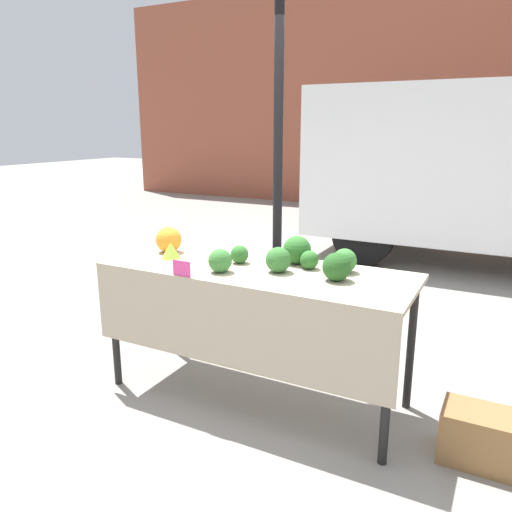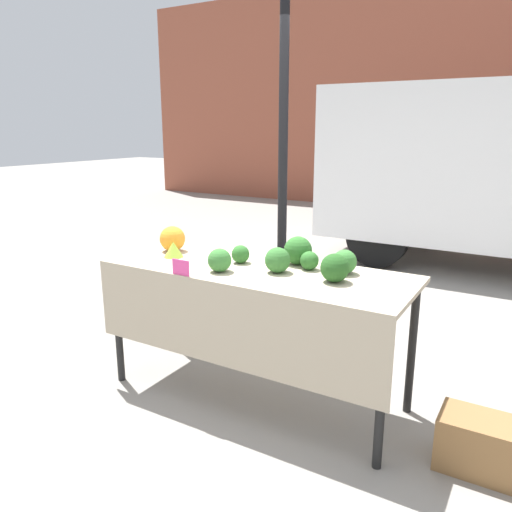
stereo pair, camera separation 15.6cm
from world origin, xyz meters
name	(u,v)px [view 2 (the right image)]	position (x,y,z in m)	size (l,w,h in m)	color
ground_plane	(256,394)	(0.00, 0.00, 0.00)	(40.00, 40.00, 0.00)	gray
building_facade	(476,95)	(0.00, 8.69, 2.38)	(16.00, 0.60, 4.76)	brown
tent_pole	(283,180)	(-0.18, 0.70, 1.37)	(0.07, 0.07, 2.74)	black
market_table	(251,289)	(0.00, -0.07, 0.77)	(1.98, 0.75, 0.89)	tan
orange_cauliflower	(172,239)	(-0.74, 0.08, 0.98)	(0.18, 0.18, 0.18)	orange
romanesco_head	(174,250)	(-0.63, -0.05, 0.94)	(0.13, 0.13, 0.11)	#93B238
broccoli_head_0	(335,268)	(0.53, -0.02, 0.97)	(0.17, 0.17, 0.17)	#23511E
broccoli_head_1	(309,261)	(0.30, 0.14, 0.95)	(0.12, 0.12, 0.12)	#2D6628
broccoli_head_2	(220,260)	(-0.15, -0.18, 0.96)	(0.15, 0.15, 0.15)	#387533
broccoli_head_3	(298,250)	(0.18, 0.22, 0.98)	(0.18, 0.18, 0.18)	#2D6628
broccoli_head_4	(240,254)	(-0.15, 0.06, 0.95)	(0.12, 0.12, 0.12)	#2D6628
broccoli_head_5	(278,260)	(0.16, -0.01, 0.97)	(0.16, 0.16, 0.16)	#336B2D
broccoli_head_6	(345,262)	(0.52, 0.17, 0.96)	(0.15, 0.15, 0.15)	#387533
price_sign	(181,267)	(-0.31, -0.36, 0.94)	(0.12, 0.01, 0.10)	#EF4793
produce_crate	(490,447)	(1.44, -0.06, 0.15)	(0.51, 0.28, 0.29)	olive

